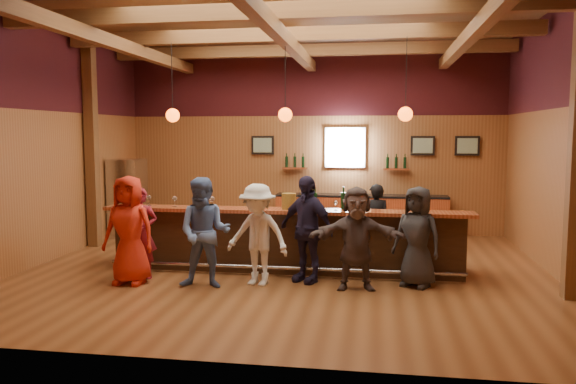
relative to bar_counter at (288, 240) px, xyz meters
name	(u,v)px	position (x,y,z in m)	size (l,w,h in m)	color
room	(286,84)	(-0.02, -0.09, 2.69)	(9.04, 9.00, 4.52)	brown
bar_counter	(288,240)	(0.00, 0.00, 0.00)	(6.30, 1.07, 1.11)	black
back_bar_cabinet	(361,215)	(1.18, 3.57, -0.05)	(4.00, 0.52, 0.95)	maroon
window	(345,147)	(0.78, 3.80, 1.53)	(0.95, 0.09, 0.95)	silver
framed_pictures	(382,146)	(1.65, 3.79, 1.58)	(5.35, 0.05, 0.45)	black
wine_shelves	(345,166)	(0.78, 3.73, 1.10)	(3.00, 0.18, 0.30)	maroon
pendant_lights	(285,114)	(-0.02, -0.15, 2.19)	(4.24, 0.24, 1.37)	black
stainless_fridge	(128,198)	(-4.12, 2.45, 0.38)	(0.70, 0.70, 1.80)	silver
customer_orange	(129,230)	(-2.33, -1.36, 0.34)	(0.84, 0.55, 1.73)	red
customer_redvest	(141,233)	(-2.29, -1.01, 0.23)	(0.55, 0.36, 1.51)	maroon
customer_denim	(205,233)	(-1.07, -1.39, 0.34)	(0.83, 0.65, 1.72)	#5572AB
customer_white	(258,235)	(-0.30, -1.12, 0.28)	(1.04, 0.60, 1.61)	white
customer_navy	(306,229)	(0.43, -0.80, 0.34)	(1.01, 0.42, 1.72)	#211C39
customer_brown	(356,238)	(1.24, -1.12, 0.27)	(1.47, 0.47, 1.58)	#4F403F
customer_dark	(417,237)	(2.17, -0.81, 0.26)	(0.77, 0.50, 1.57)	#29282B
bartender	(375,223)	(1.53, 0.77, 0.21)	(0.53, 0.35, 1.46)	black
ice_bucket	(289,201)	(0.07, -0.31, 0.72)	(0.25, 0.25, 0.27)	brown
bottle_a	(315,200)	(0.50, -0.19, 0.73)	(0.08, 0.08, 0.36)	black
bottle_b	(343,200)	(0.99, -0.21, 0.74)	(0.08, 0.08, 0.38)	black
glass_a	(149,198)	(-2.45, -0.27, 0.72)	(0.08, 0.08, 0.19)	silver
glass_b	(175,199)	(-1.95, -0.33, 0.72)	(0.08, 0.08, 0.19)	silver
glass_c	(202,200)	(-1.47, -0.29, 0.71)	(0.07, 0.07, 0.17)	silver
glass_d	(212,199)	(-1.26, -0.35, 0.73)	(0.09, 0.09, 0.20)	silver
glass_e	(252,200)	(-0.58, -0.24, 0.72)	(0.08, 0.08, 0.19)	silver
glass_f	(336,203)	(0.87, -0.36, 0.71)	(0.07, 0.07, 0.16)	silver
glass_g	(368,203)	(1.40, -0.23, 0.71)	(0.07, 0.07, 0.16)	silver
glass_h	(418,205)	(2.21, -0.39, 0.70)	(0.07, 0.07, 0.16)	silver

